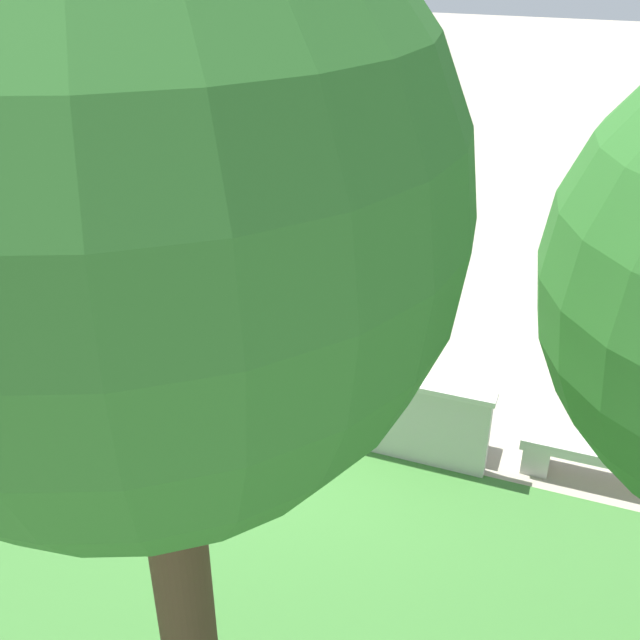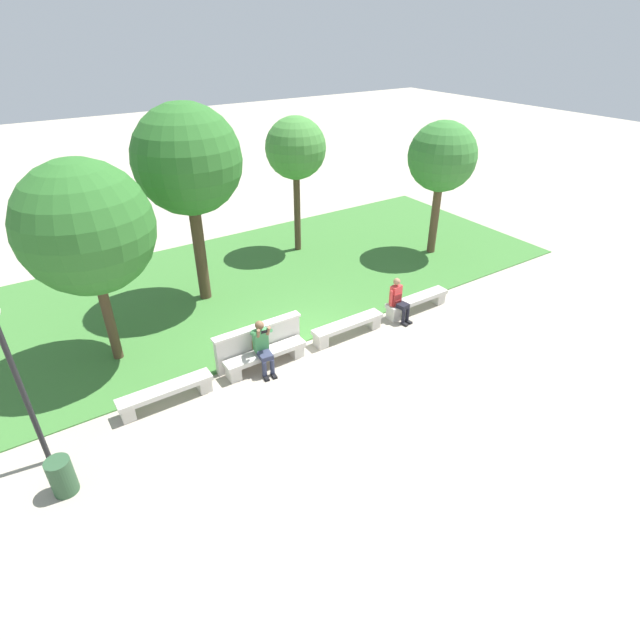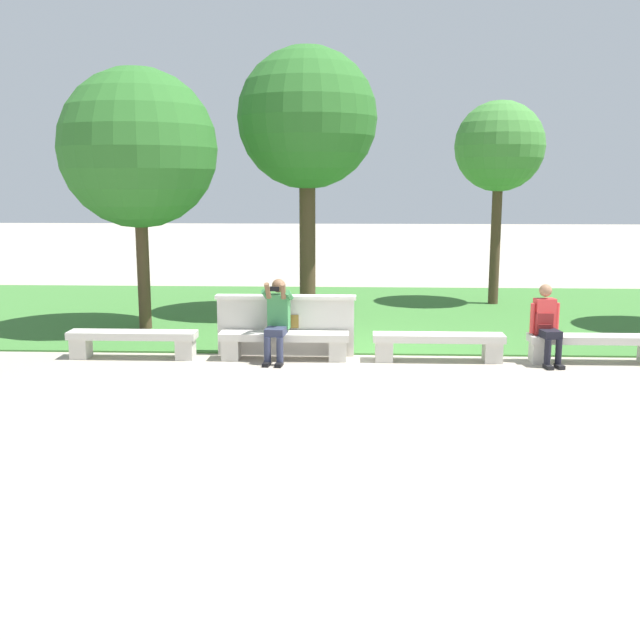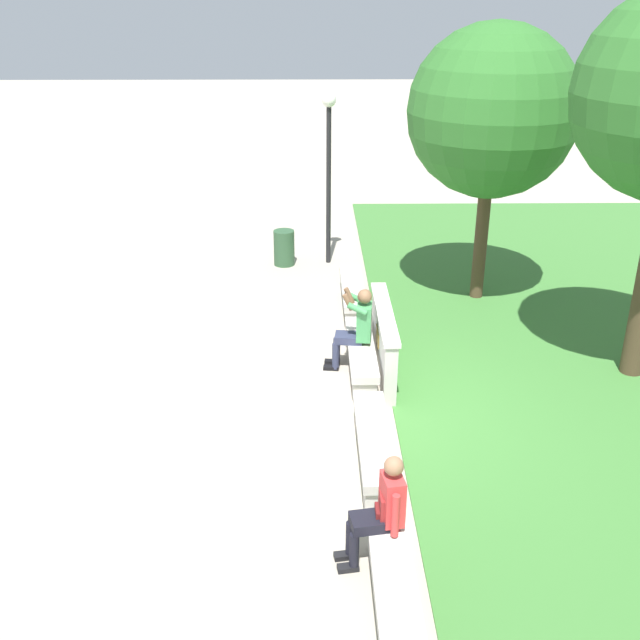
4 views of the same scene
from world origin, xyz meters
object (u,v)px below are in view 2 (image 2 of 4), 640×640
Objects in this scene: bench_far at (417,301)px; trash_bin at (62,476)px; tree_right_background at (442,158)px; person_distant at (398,299)px; backpack at (396,299)px; bench_mid at (348,326)px; tree_behind_wall at (86,228)px; bench_near at (266,356)px; tree_left_background at (296,149)px; tree_far_back at (188,161)px; person_photographer at (262,344)px; bench_main at (166,393)px; lamp_post at (12,364)px.

bench_far is 2.80× the size of trash_bin.
tree_right_background is 6.09× the size of trash_bin.
backpack is (-0.04, 0.07, -0.05)m from person_distant.
bench_mid is 6.72m from tree_behind_wall.
bench_near is 4.91× the size of backpack.
tree_behind_wall is at bearing -155.60° from tree_left_background.
bench_near is 1.00× the size of bench_far.
tree_left_background reaches higher than bench_mid.
tree_far_back reaches higher than person_distant.
person_photographer is at bearing -142.09° from bench_near.
person_photographer reaches higher than bench_mid.
tree_left_background is at bearing 52.38° from bench_near.
person_distant is 1.68× the size of trash_bin.
bench_mid is (4.98, 0.00, 0.00)m from bench_main.
bench_mid is 6.11m from tree_far_back.
person_photographer is 3.08× the size of backpack.
trash_bin reaches higher than bench_far.
tree_behind_wall is 6.61× the size of trash_bin.
bench_main is 4.91× the size of backpack.
tree_far_back is (2.62, 4.15, 3.81)m from bench_main.
bench_far is at bearing 0.00° from bench_mid.
tree_behind_wall is at bearing 140.92° from bench_near.
bench_far is 7.44m from tree_far_back.
bench_near and bench_far have the same top height.
lamp_post is (-7.46, -0.39, 2.03)m from bench_mid.
backpack is at bearing -45.99° from tree_far_back.
bench_near is 4.20m from person_distant.
bench_far is 0.46× the size of tree_right_background.
bench_far is at bearing 2.24° from lamp_post.
tree_left_background reaches higher than person_distant.
person_distant is 8.03m from tree_behind_wall.
tree_left_background reaches higher than bench_far.
tree_behind_wall is 11.31m from tree_right_background.
bench_near is 9.35m from tree_right_background.
tree_far_back is at bearing 86.85° from person_photographer.
person_photographer is at bearing -178.29° from bench_mid.
backpack is at bearing 0.09° from bench_near.
trash_bin is at bearing -165.17° from person_photographer.
person_distant is (1.69, -0.07, 0.37)m from bench_mid.
tree_behind_wall reaches higher than person_photographer.
person_photographer is at bearing -93.15° from tree_far_back.
backpack is 0.09× the size of tree_behind_wall.
person_photographer reaches higher than backpack.
person_distant is 6.50m from tree_left_background.
backpack is at bearing -145.91° from tree_right_background.
bench_mid is at bearing -60.44° from tree_far_back.
backpack is at bearing 179.55° from bench_far.
bench_near is 4.93m from tree_behind_wall.
bench_far is at bearing 0.00° from bench_near.
bench_mid is at bearing -108.56° from tree_left_background.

